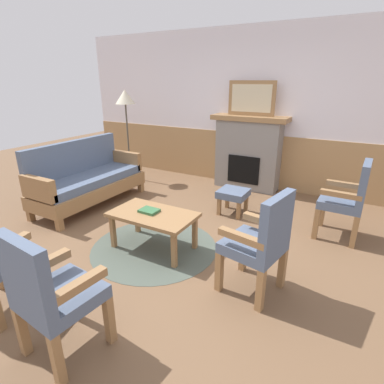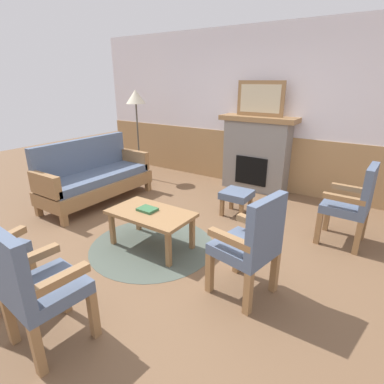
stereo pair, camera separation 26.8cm
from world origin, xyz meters
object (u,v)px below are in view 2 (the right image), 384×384
Objects in this scene: armchair_near_fireplace at (251,242)px; armchair_by_window_left at (353,201)px; couch at (95,178)px; coffee_table at (151,216)px; armchair_front_center at (34,284)px; framed_picture at (260,99)px; book_on_table at (147,209)px; floor_lamp_by_couch at (136,102)px; fireplace at (256,153)px; footstool at (237,196)px.

armchair_by_window_left is (0.59, 1.52, 0.00)m from armchair_near_fireplace.
coffee_table is (1.68, -0.58, -0.01)m from couch.
armchair_by_window_left and armchair_front_center have the same top height.
framed_picture is 0.83× the size of coffee_table.
framed_picture is 2.31m from armchair_by_window_left.
coffee_table is 0.98× the size of armchair_front_center.
floor_lamp_by_couch reaches higher than book_on_table.
fireplace is 2.94m from armchair_near_fireplace.
couch is 3.07m from armchair_near_fireplace.
armchair_by_window_left is at bearing 35.67° from coffee_table.
framed_picture reaches higher than floor_lamp_by_couch.
framed_picture is at bearing 91.38° from armchair_front_center.
floor_lamp_by_couch is at bearing 135.08° from book_on_table.
book_on_table is (-0.25, -2.55, -1.10)m from framed_picture.
fireplace is 0.91m from framed_picture.
framed_picture is at bearing 100.82° from footstool.
couch is at bearing 160.84° from coffee_table.
fireplace is 2.08m from armchair_by_window_left.
framed_picture is 2.00× the size of footstool.
book_on_table is (-0.06, 0.01, 0.07)m from coffee_table.
coffee_table is 1.31m from armchair_near_fireplace.
couch is at bearing 160.44° from book_on_table.
book_on_table is (1.62, -0.58, 0.06)m from couch.
framed_picture reaches higher than book_on_table.
armchair_near_fireplace reaches higher than footstool.
fireplace is at bearing 85.66° from coffee_table.
coffee_table is 4.58× the size of book_on_table.
fireplace reaches higher than armchair_by_window_left.
fireplace is 6.21× the size of book_on_table.
fireplace is 1.62× the size of framed_picture.
floor_lamp_by_couch is at bearing -164.63° from framed_picture.
framed_picture is 0.82× the size of armchair_near_fireplace.
floor_lamp_by_couch reaches higher than fireplace.
fireplace is 2.41m from floor_lamp_by_couch.
fireplace is at bearing 91.38° from armchair_front_center.
footstool is at bearing -79.18° from framed_picture.
armchair_front_center is at bearing -77.24° from book_on_table.
armchair_front_center reaches higher than coffee_table.
fireplace is at bearing 46.45° from couch.
fireplace is 0.72× the size of couch.
coffee_table is at bearing -44.21° from floor_lamp_by_couch.
armchair_front_center is (0.10, -4.08, -1.02)m from framed_picture.
armchair_by_window_left reaches higher than footstool.
book_on_table is at bearing -109.33° from footstool.
armchair_front_center is 4.26m from floor_lamp_by_couch.
fireplace is at bearing 144.71° from armchair_by_window_left.
armchair_near_fireplace is at bearing -111.22° from armchair_by_window_left.
coffee_table is 0.57× the size of floor_lamp_by_couch.
footstool is at bearing 179.57° from armchair_by_window_left.
armchair_front_center is at bearing -46.98° from couch.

